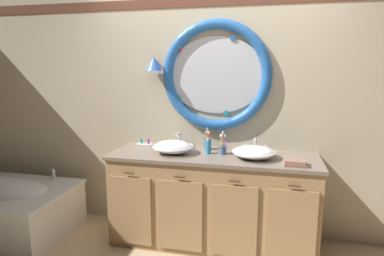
% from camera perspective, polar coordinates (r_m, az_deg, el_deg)
% --- Properties ---
extents(ground_plane, '(14.00, 14.00, 0.00)m').
position_cam_1_polar(ground_plane, '(3.26, 1.81, -21.11)').
color(ground_plane, tan).
extents(back_wall_assembly, '(6.40, 0.26, 2.60)m').
position_cam_1_polar(back_wall_assembly, '(3.37, 3.90, 4.10)').
color(back_wall_assembly, beige).
rests_on(back_wall_assembly, ground_plane).
extents(vanity_counter, '(1.96, 0.63, 0.89)m').
position_cam_1_polar(vanity_counter, '(3.27, 3.51, -12.18)').
color(vanity_counter, tan).
rests_on(vanity_counter, ground_plane).
extents(sink_basin_left, '(0.39, 0.39, 0.12)m').
position_cam_1_polar(sink_basin_left, '(3.17, -3.30, -3.26)').
color(sink_basin_left, white).
rests_on(sink_basin_left, vanity_counter).
extents(sink_basin_right, '(0.40, 0.40, 0.11)m').
position_cam_1_polar(sink_basin_right, '(3.05, 10.64, -4.10)').
color(sink_basin_right, white).
rests_on(sink_basin_right, vanity_counter).
extents(faucet_set_left, '(0.20, 0.14, 0.16)m').
position_cam_1_polar(faucet_set_left, '(3.39, -2.17, -2.30)').
color(faucet_set_left, silver).
rests_on(faucet_set_left, vanity_counter).
extents(faucet_set_right, '(0.24, 0.14, 0.14)m').
position_cam_1_polar(faucet_set_right, '(3.28, 10.83, -3.08)').
color(faucet_set_right, silver).
rests_on(faucet_set_right, vanity_counter).
extents(toothbrush_holder_left, '(0.09, 0.09, 0.22)m').
position_cam_1_polar(toothbrush_holder_left, '(3.31, 2.66, -2.65)').
color(toothbrush_holder_left, slate).
rests_on(toothbrush_holder_left, vanity_counter).
extents(toothbrush_holder_right, '(0.08, 0.08, 0.22)m').
position_cam_1_polar(toothbrush_holder_right, '(3.15, 5.27, -3.53)').
color(toothbrush_holder_right, slate).
rests_on(toothbrush_holder_right, vanity_counter).
extents(soap_dispenser, '(0.05, 0.06, 0.16)m').
position_cam_1_polar(soap_dispenser, '(3.15, 2.81, -3.19)').
color(soap_dispenser, '#388EBC').
rests_on(soap_dispenser, vanity_counter).
extents(folded_hand_towel, '(0.19, 0.14, 0.05)m').
position_cam_1_polar(folded_hand_towel, '(2.92, 17.37, -5.74)').
color(folded_hand_towel, '#936B56').
rests_on(folded_hand_towel, vanity_counter).
extents(toiletry_basket, '(0.17, 0.09, 0.09)m').
position_cam_1_polar(toiletry_basket, '(3.43, -8.10, -2.95)').
color(toiletry_basket, beige).
rests_on(toiletry_basket, vanity_counter).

